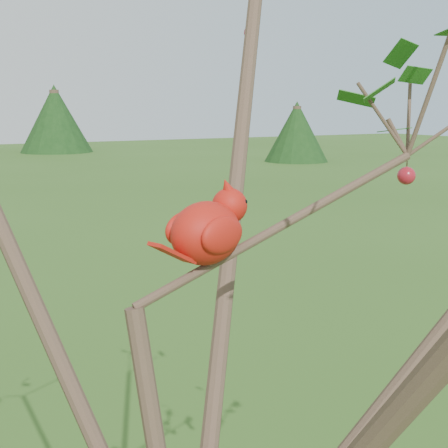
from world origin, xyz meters
TOP-DOWN VIEW (x-y plane):
  - crabapple_tree at (0.03, -0.02)m, footprint 2.35×2.05m
  - cardinal at (0.10, 0.09)m, footprint 0.24×0.15m

SIDE VIEW (x-z plane):
  - cardinal at x=0.10m, z-range 1.99..2.17m
  - crabapple_tree at x=0.03m, z-range 0.65..3.60m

